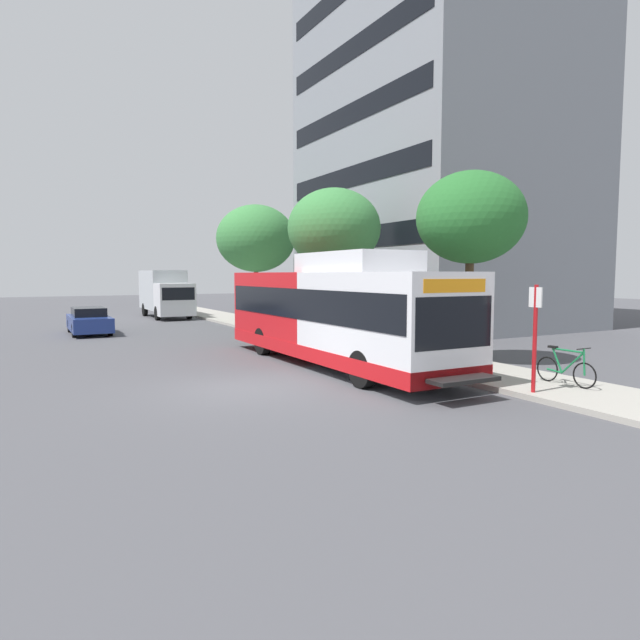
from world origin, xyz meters
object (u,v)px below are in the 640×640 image
at_px(street_tree_far_block, 256,239).
at_px(parked_car_far_lane, 89,321).
at_px(bicycle_parked, 566,369).
at_px(street_tree_mid_block, 334,228).
at_px(street_tree_near_stop, 471,218).
at_px(box_truck_background, 165,292).
at_px(transit_bus, 333,314).
at_px(bus_stop_sign_pole, 535,330).

distance_m(street_tree_far_block, parked_car_far_lane, 10.76).
bearing_deg(bicycle_parked, street_tree_mid_block, 88.26).
relative_size(street_tree_near_stop, box_truck_background, 0.89).
bearing_deg(box_truck_background, transit_bus, -89.43).
distance_m(bus_stop_sign_pole, box_truck_background, 29.39).
height_order(transit_bus, bicycle_parked, transit_bus).
bearing_deg(bus_stop_sign_pole, transit_bus, 106.06).
bearing_deg(street_tree_mid_block, bus_stop_sign_pole, -98.15).
relative_size(transit_bus, parked_car_far_lane, 2.72).
distance_m(bicycle_parked, box_truck_background, 29.34).
height_order(transit_bus, street_tree_far_block, street_tree_far_block).
xyz_separation_m(transit_bus, bus_stop_sign_pole, (1.86, -6.47, -0.05)).
xyz_separation_m(bicycle_parked, box_truck_background, (-3.54, 29.10, 1.18)).
distance_m(street_tree_mid_block, street_tree_far_block, 9.32).
height_order(transit_bus, street_tree_near_stop, street_tree_near_stop).
bearing_deg(street_tree_mid_block, box_truck_background, 103.34).
relative_size(street_tree_near_stop, street_tree_far_block, 0.88).
relative_size(bus_stop_sign_pole, street_tree_near_stop, 0.42).
bearing_deg(box_truck_background, street_tree_mid_block, -76.66).
distance_m(bicycle_parked, street_tree_mid_block, 13.36).
height_order(street_tree_near_stop, street_tree_far_block, street_tree_far_block).
height_order(bicycle_parked, street_tree_far_block, street_tree_far_block).
bearing_deg(box_truck_background, bus_stop_sign_pole, -85.93).
bearing_deg(bicycle_parked, bus_stop_sign_pole, -171.63).
height_order(transit_bus, box_truck_background, transit_bus).
bearing_deg(bicycle_parked, street_tree_near_stop, 79.79).
distance_m(transit_bus, bus_stop_sign_pole, 6.73).
relative_size(bus_stop_sign_pole, box_truck_background, 0.37).
bearing_deg(bus_stop_sign_pole, bicycle_parked, 8.37).
xyz_separation_m(street_tree_mid_block, parked_car_far_lane, (-9.72, 7.71, -4.41)).
bearing_deg(street_tree_mid_block, street_tree_far_block, 90.40).
xyz_separation_m(transit_bus, street_tree_far_block, (3.63, 15.64, 3.43)).
xyz_separation_m(transit_bus, street_tree_near_stop, (4.09, -1.92, 3.11)).
bearing_deg(parked_car_far_lane, bicycle_parked, -65.28).
distance_m(bus_stop_sign_pole, bicycle_parked, 1.83).
distance_m(transit_bus, box_truck_background, 22.85).
distance_m(transit_bus, bicycle_parked, 7.17).
distance_m(bus_stop_sign_pole, street_tree_near_stop, 5.98).
height_order(street_tree_near_stop, box_truck_background, street_tree_near_stop).
distance_m(street_tree_near_stop, street_tree_far_block, 17.57).
bearing_deg(bicycle_parked, box_truck_background, 96.93).
xyz_separation_m(street_tree_near_stop, street_tree_mid_block, (-0.40, 8.24, 0.25)).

